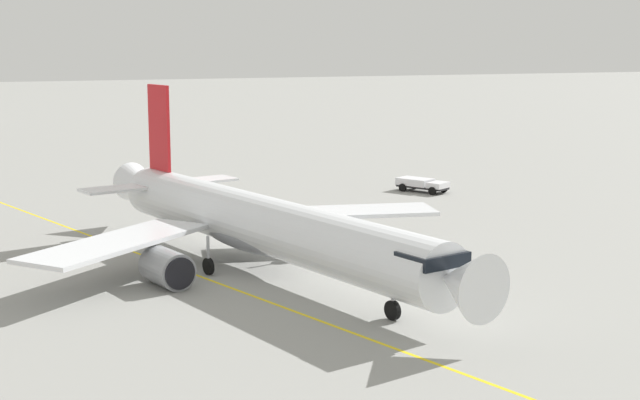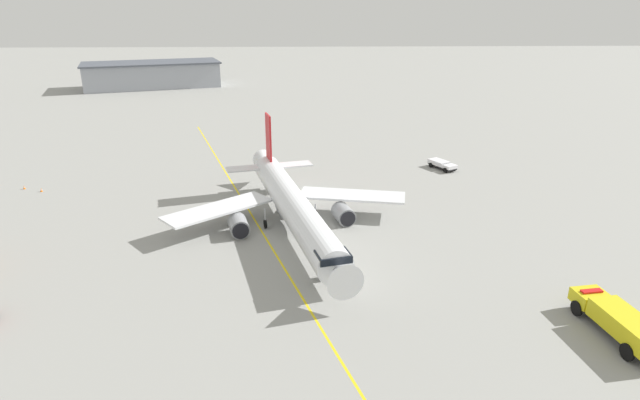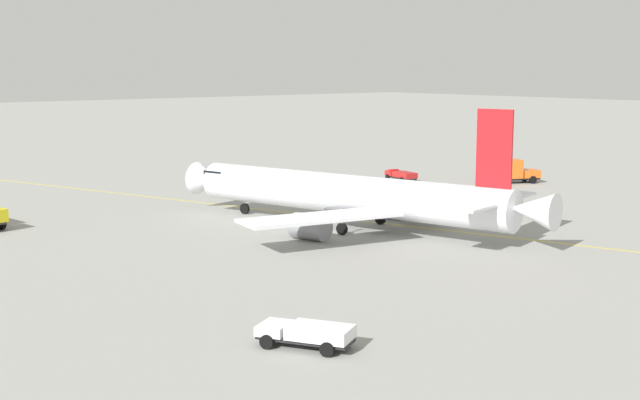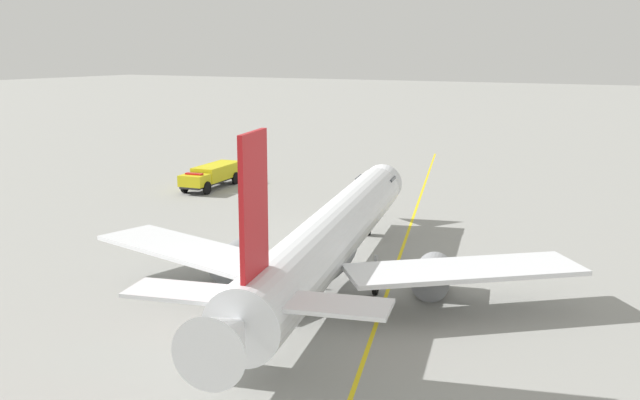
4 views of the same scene
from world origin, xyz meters
TOP-DOWN VIEW (x-y plane):
  - ground_plane at (0.00, 0.00)m, footprint 600.00×600.00m
  - airliner_main at (1.04, -2.64)m, footprint 31.01×39.69m
  - catering_truck_truck at (37.52, 8.12)m, footprint 8.09×5.45m
  - pushback_tug_truck at (-24.08, -27.23)m, footprint 4.37×5.58m
  - ops_pickup_truck at (28.53, 18.42)m, footprint 2.82×5.27m
  - taxiway_centreline at (4.67, -1.23)m, footprint 37.64×120.91m

SIDE VIEW (x-z plane):
  - ground_plane at x=0.00m, z-range 0.00..0.00m
  - taxiway_centreline at x=4.67m, z-range 0.00..0.01m
  - ops_pickup_truck at x=28.53m, z-range 0.10..1.51m
  - pushback_tug_truck at x=-24.08m, z-range 0.16..1.46m
  - catering_truck_truck at x=37.52m, z-range 0.11..3.21m
  - airliner_main at x=1.04m, z-range -2.82..8.86m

